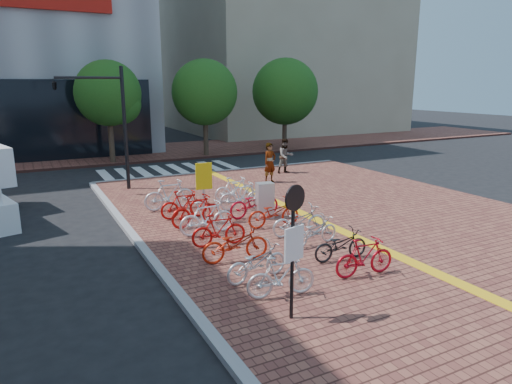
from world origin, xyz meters
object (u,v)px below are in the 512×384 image
bike_0 (281,276)px  bike_2 (235,244)px  bike_3 (219,230)px  bike_4 (207,218)px  bike_11 (299,221)px  pedestrian_b (286,156)px  bike_12 (274,213)px  notice_sign (294,236)px  bike_6 (184,204)px  bike_13 (254,203)px  yellow_sign (204,182)px  bike_10 (314,231)px  traffic_light_pole (94,106)px  bike_14 (242,196)px  bike_9 (341,245)px  utility_box (265,200)px  bike_5 (196,210)px  bike_8 (365,257)px  bike_7 (169,195)px  bike_15 (235,189)px  pedestrian_a (270,163)px  bike_1 (257,262)px

bike_0 → bike_2: 2.36m
bike_3 → bike_4: bearing=2.6°
bike_11 → pedestrian_b: (4.88, 8.94, 0.43)m
bike_12 → notice_sign: notice_sign is taller
bike_6 → bike_13: 2.45m
bike_6 → yellow_sign: yellow_sign is taller
bike_11 → pedestrian_b: bearing=-23.6°
bike_10 → bike_12: size_ratio=0.90×
bike_12 → traffic_light_pole: (-4.23, 7.88, 3.20)m
bike_12 → bike_14: size_ratio=1.02×
bike_9 → bike_2: bearing=68.4°
bike_3 → utility_box: utility_box is taller
bike_5 → bike_8: (2.24, -5.67, -0.05)m
bike_7 → bike_12: bike_7 is taller
bike_2 → bike_8: (2.39, -2.32, 0.01)m
bike_2 → bike_15: size_ratio=1.09×
traffic_light_pole → bike_2: bearing=-79.5°
bike_6 → bike_11: 4.26m
bike_5 → pedestrian_a: size_ratio=0.94×
bike_2 → bike_6: size_ratio=1.10×
bike_0 → bike_13: bearing=-11.5°
utility_box → traffic_light_pole: traffic_light_pole is taller
bike_5 → bike_12: bearing=-125.8°
bike_9 → bike_12: (-0.14, 3.35, 0.05)m
bike_3 → bike_8: size_ratio=1.00×
bike_14 → pedestrian_a: (3.30, 3.78, 0.42)m
bike_6 → bike_8: (2.31, -6.72, -0.01)m
bike_7 → yellow_sign: 2.36m
bike_4 → traffic_light_pole: bearing=12.8°
bike_10 → utility_box: (0.04, 3.11, 0.20)m
traffic_light_pole → bike_1: bearing=-80.9°
bike_7 → yellow_sign: size_ratio=0.93×
bike_2 → pedestrian_b: pedestrian_b is taller
notice_sign → bike_5: bearing=86.3°
bike_7 → bike_13: bike_7 is taller
bike_0 → pedestrian_b: 14.41m
bike_11 → yellow_sign: (-2.10, 2.62, 0.94)m
pedestrian_b → pedestrian_a: bearing=-136.1°
bike_11 → pedestrian_a: size_ratio=0.96×
bike_2 → bike_6: 4.41m
bike_3 → bike_7: bearing=7.9°
bike_6 → traffic_light_pole: (-1.94, 5.60, 3.17)m
notice_sign → bike_10: bearing=49.8°
bike_11 → notice_sign: bearing=150.8°
bike_1 → bike_11: size_ratio=0.93×
pedestrian_b → bike_2: bearing=-124.9°
bike_0 → bike_9: bike_0 is taller
bike_3 → utility_box: size_ratio=1.28×
bike_9 → notice_sign: 3.74m
bike_1 → bike_9: size_ratio=1.06×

